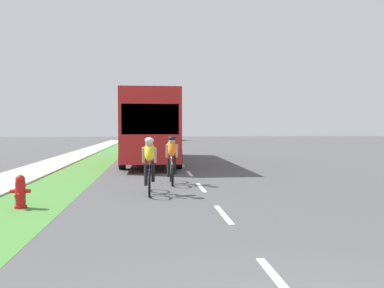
# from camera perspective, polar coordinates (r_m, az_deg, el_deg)

# --- Properties ---
(ground_plane) EXTENTS (120.00, 120.00, 0.00)m
(ground_plane) POSITION_cam_1_polar(r_m,az_deg,el_deg) (22.90, -2.10, -2.23)
(ground_plane) COLOR #4C4C4F
(grass_verge) EXTENTS (2.05, 70.00, 0.01)m
(grass_verge) POSITION_cam_1_polar(r_m,az_deg,el_deg) (23.04, -13.33, -2.25)
(grass_verge) COLOR #478438
(grass_verge) RESTS_ON ground_plane
(sidewalk_concrete) EXTENTS (1.95, 70.00, 0.10)m
(sidewalk_concrete) POSITION_cam_1_polar(r_m,az_deg,el_deg) (23.39, -18.20, -2.24)
(sidewalk_concrete) COLOR #B2ADA3
(sidewalk_concrete) RESTS_ON ground_plane
(lane_markings_center) EXTENTS (0.12, 54.07, 0.01)m
(lane_markings_center) POSITION_cam_1_polar(r_m,az_deg,el_deg) (26.88, -2.67, -1.54)
(lane_markings_center) COLOR white
(lane_markings_center) RESTS_ON ground_plane
(fire_hydrant_red) EXTENTS (0.44, 0.38, 0.76)m
(fire_hydrant_red) POSITION_cam_1_polar(r_m,az_deg,el_deg) (9.78, -23.78, -6.44)
(fire_hydrant_red) COLOR red
(fire_hydrant_red) RESTS_ON ground_plane
(cyclist_lead) EXTENTS (0.42, 1.72, 1.58)m
(cyclist_lead) POSITION_cam_1_polar(r_m,az_deg,el_deg) (10.84, -6.24, -3.06)
(cyclist_lead) COLOR black
(cyclist_lead) RESTS_ON ground_plane
(cyclist_trailing) EXTENTS (0.42, 1.72, 1.58)m
(cyclist_trailing) POSITION_cam_1_polar(r_m,az_deg,el_deg) (12.73, -3.01, -2.24)
(cyclist_trailing) COLOR black
(cyclist_trailing) RESTS_ON ground_plane
(bus_red) EXTENTS (2.78, 11.60, 3.48)m
(bus_red) POSITION_cam_1_polar(r_m,az_deg,el_deg) (21.19, -6.05, 2.75)
(bus_red) COLOR red
(bus_red) RESTS_ON ground_plane
(sedan_silver) EXTENTS (1.98, 4.30, 1.52)m
(sedan_silver) POSITION_cam_1_polar(r_m,az_deg,el_deg) (39.77, -5.87, 0.82)
(sedan_silver) COLOR #A5A8AD
(sedan_silver) RESTS_ON ground_plane
(suv_dark_green) EXTENTS (2.15, 4.70, 1.79)m
(suv_dark_green) POSITION_cam_1_polar(r_m,az_deg,el_deg) (48.35, -6.27, 1.30)
(suv_dark_green) COLOR #194C2D
(suv_dark_green) RESTS_ON ground_plane
(pickup_blue) EXTENTS (2.22, 5.10, 1.64)m
(pickup_blue) POSITION_cam_1_polar(r_m,az_deg,el_deg) (57.15, -2.95, 1.36)
(pickup_blue) COLOR #23389E
(pickup_blue) RESTS_ON ground_plane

